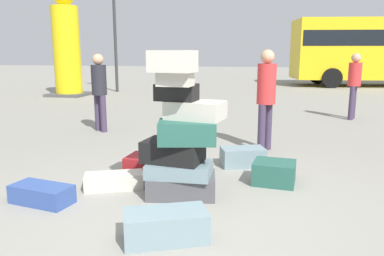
{
  "coord_description": "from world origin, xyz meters",
  "views": [
    {
      "loc": [
        0.84,
        -3.39,
        1.6
      ],
      "look_at": [
        -0.09,
        1.17,
        0.66
      ],
      "focal_mm": 35.23,
      "sensor_mm": 36.0,
      "label": 1
    }
  ],
  "objects": [
    {
      "name": "ground_plane",
      "position": [
        0.0,
        0.0,
        0.0
      ],
      "size": [
        80.0,
        80.0,
        0.0
      ],
      "primitive_type": "plane",
      "color": "gray"
    },
    {
      "name": "suitcase_tower",
      "position": [
        -0.08,
        0.55,
        0.63
      ],
      "size": [
        0.93,
        0.77,
        1.62
      ],
      "color": "#4C4C51",
      "rests_on": "ground"
    },
    {
      "name": "suitcase_slate_left_side",
      "position": [
        0.52,
        1.85,
        0.13
      ],
      "size": [
        0.69,
        0.54,
        0.26
      ],
      "primitive_type": "cube",
      "rotation": [
        0.0,
        0.0,
        0.34
      ],
      "color": "gray",
      "rests_on": "ground"
    },
    {
      "name": "suitcase_navy_behind_tower",
      "position": [
        -1.51,
        0.05,
        0.1
      ],
      "size": [
        0.71,
        0.43,
        0.2
      ],
      "primitive_type": "cube",
      "rotation": [
        0.0,
        0.0,
        -0.18
      ],
      "color": "#334F99",
      "rests_on": "ground"
    },
    {
      "name": "suitcase_cream_white_trunk",
      "position": [
        -0.93,
        0.62,
        0.09
      ],
      "size": [
        0.74,
        0.52,
        0.18
      ],
      "primitive_type": "cube",
      "rotation": [
        0.0,
        0.0,
        0.38
      ],
      "color": "beige",
      "rests_on": "ground"
    },
    {
      "name": "suitcase_teal_foreground_near",
      "position": [
        0.95,
        1.18,
        0.14
      ],
      "size": [
        0.55,
        0.49,
        0.28
      ],
      "primitive_type": "cube",
      "rotation": [
        0.0,
        0.0,
        -0.12
      ],
      "color": "#26594C",
      "rests_on": "ground"
    },
    {
      "name": "suitcase_maroon_foreground_far",
      "position": [
        -0.66,
        1.15,
        0.13
      ],
      "size": [
        0.59,
        0.47,
        0.27
      ],
      "primitive_type": "cube",
      "rotation": [
        0.0,
        0.0,
        -0.07
      ],
      "color": "maroon",
      "rests_on": "ground"
    },
    {
      "name": "suitcase_slate_upright_blue",
      "position": [
        0.02,
        -0.48,
        0.13
      ],
      "size": [
        0.8,
        0.6,
        0.26
      ],
      "primitive_type": "cube",
      "rotation": [
        0.0,
        0.0,
        0.39
      ],
      "color": "gray",
      "rests_on": "ground"
    },
    {
      "name": "person_bearded_onlooker",
      "position": [
        2.85,
        6.26,
        0.94
      ],
      "size": [
        0.3,
        0.32,
        1.58
      ],
      "rotation": [
        0.0,
        0.0,
        -1.96
      ],
      "color": "#3F334C",
      "rests_on": "ground"
    },
    {
      "name": "person_tourist_with_camera",
      "position": [
        -2.52,
        3.71,
        0.93
      ],
      "size": [
        0.3,
        0.3,
        1.57
      ],
      "rotation": [
        0.0,
        0.0,
        -0.59
      ],
      "color": "#3F334C",
      "rests_on": "ground"
    },
    {
      "name": "person_passerby_in_red",
      "position": [
        0.81,
        2.78,
        0.98
      ],
      "size": [
        0.3,
        0.31,
        1.64
      ],
      "rotation": [
        0.0,
        0.0,
        -2.07
      ],
      "color": "#3F334C",
      "rests_on": "ground"
    },
    {
      "name": "yellow_dummy_statue",
      "position": [
        -6.52,
        9.58,
        1.78
      ],
      "size": [
        1.36,
        1.36,
        4.01
      ],
      "color": "yellow",
      "rests_on": "ground"
    },
    {
      "name": "lamp_post",
      "position": [
        -5.33,
        11.32,
        3.56
      ],
      "size": [
        0.36,
        0.36,
        5.35
      ],
      "color": "#333338",
      "rests_on": "ground"
    }
  ]
}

